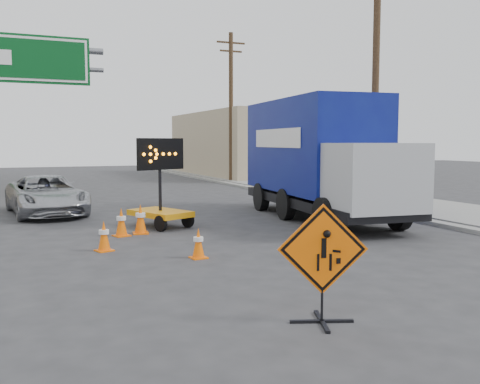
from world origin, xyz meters
TOP-DOWN VIEW (x-y plane):
  - ground at (0.00, 0.00)m, footprint 100.00×100.00m
  - curb_right at (7.20, 15.00)m, footprint 0.40×60.00m
  - sidewalk_right at (9.50, 15.00)m, footprint 4.00×60.00m
  - building_right_far at (13.00, 30.00)m, footprint 10.00×14.00m
  - highway_gantry at (-4.43, 17.96)m, footprint 6.18×0.38m
  - utility_pole_near at (8.00, 10.00)m, footprint 1.80×0.26m
  - utility_pole_far at (8.00, 24.00)m, footprint 1.80×0.26m
  - construction_sign at (-0.52, -0.16)m, footprint 1.17×0.84m
  - arrow_board at (-0.43, 8.80)m, footprint 1.72×2.09m
  - pickup_truck at (-3.31, 13.01)m, footprint 2.71×5.01m
  - box_truck at (4.73, 8.51)m, footprint 3.26×8.30m
  - cone_a at (-0.76, 4.39)m, footprint 0.37×0.37m
  - cone_b at (-2.49, 5.94)m, footprint 0.44×0.44m
  - cone_c at (-1.21, 7.91)m, footprint 0.47×0.47m
  - cone_d at (-1.76, 7.72)m, footprint 0.48×0.48m

SIDE VIEW (x-z plane):
  - ground at x=0.00m, z-range 0.00..0.00m
  - curb_right at x=7.20m, z-range 0.00..0.12m
  - sidewalk_right at x=9.50m, z-range 0.00..0.15m
  - cone_a at x=-0.76m, z-range 0.00..0.65m
  - cone_b at x=-2.49m, z-range 0.00..0.70m
  - cone_d at x=-1.76m, z-range 0.00..0.75m
  - cone_c at x=-1.21m, z-range 0.00..0.80m
  - arrow_board at x=-0.43m, z-range -0.70..1.88m
  - pickup_truck at x=-3.31m, z-range 0.00..1.33m
  - construction_sign at x=-0.52m, z-range 0.05..1.69m
  - box_truck at x=4.73m, z-range -0.18..3.66m
  - building_right_far at x=13.00m, z-range 0.00..4.60m
  - utility_pole_near at x=8.00m, z-range 0.18..9.18m
  - utility_pole_far at x=8.00m, z-range 0.18..9.18m
  - highway_gantry at x=-4.43m, z-range 1.62..8.52m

